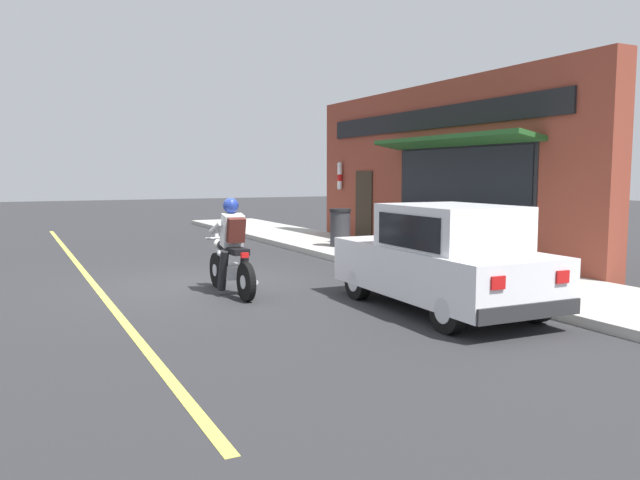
{
  "coord_description": "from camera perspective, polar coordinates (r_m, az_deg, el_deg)",
  "views": [
    {
      "loc": [
        -3.15,
        -10.96,
        2.01
      ],
      "look_at": [
        1.34,
        -2.03,
        0.95
      ],
      "focal_mm": 35.0,
      "sensor_mm": 36.0,
      "label": 1
    }
  ],
  "objects": [
    {
      "name": "ground_plane",
      "position": [
        11.58,
        -10.52,
        -4.05
      ],
      "size": [
        80.0,
        80.0,
        0.0
      ],
      "primitive_type": "plane",
      "color": "#2B2B2D"
    },
    {
      "name": "sidewalk_curb",
      "position": [
        16.2,
        3.05,
        -0.84
      ],
      "size": [
        2.6,
        22.0,
        0.14
      ],
      "primitive_type": "cube",
      "color": "#ADAAA3",
      "rests_on": "ground"
    },
    {
      "name": "lane_stripe",
      "position": [
        14.17,
        -20.96,
        -2.5
      ],
      "size": [
        0.12,
        19.8,
        0.01
      ],
      "primitive_type": "cube",
      "color": "#D1C64C",
      "rests_on": "ground"
    },
    {
      "name": "storefront_building",
      "position": [
        15.81,
        10.38,
        6.3
      ],
      "size": [
        1.25,
        10.64,
        4.2
      ],
      "color": "brown",
      "rests_on": "ground"
    },
    {
      "name": "motorcycle_with_rider",
      "position": [
        10.53,
        -8.11,
        -1.29
      ],
      "size": [
        0.56,
        2.02,
        1.62
      ],
      "color": "black",
      "rests_on": "ground"
    },
    {
      "name": "car_hatchback",
      "position": [
        9.31,
        11.12,
        -1.75
      ],
      "size": [
        1.76,
        3.83,
        1.57
      ],
      "color": "black",
      "rests_on": "ground"
    },
    {
      "name": "trash_bin",
      "position": [
        16.18,
        1.85,
        1.17
      ],
      "size": [
        0.56,
        0.56,
        0.98
      ],
      "color": "#2D2D33",
      "rests_on": "sidewalk_curb"
    }
  ]
}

